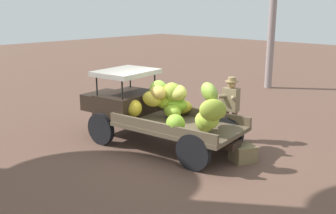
{
  "coord_description": "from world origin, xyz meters",
  "views": [
    {
      "loc": [
        -6.2,
        6.79,
        3.46
      ],
      "look_at": [
        0.19,
        0.09,
        1.06
      ],
      "focal_mm": 41.61,
      "sensor_mm": 36.0,
      "label": 1
    }
  ],
  "objects": [
    {
      "name": "ground_plane",
      "position": [
        0.0,
        0.0,
        0.0
      ],
      "size": [
        60.0,
        60.0,
        0.0
      ],
      "primitive_type": "plane",
      "color": "brown"
    },
    {
      "name": "truck",
      "position": [
        0.59,
        0.11,
        0.95
      ],
      "size": [
        4.6,
        2.23,
        1.85
      ],
      "rotation": [
        0.0,
        0.0,
        0.13
      ],
      "color": "black",
      "rests_on": "ground"
    },
    {
      "name": "farmer",
      "position": [
        -0.61,
        -1.43,
        0.97
      ],
      "size": [
        0.52,
        0.47,
        1.71
      ],
      "rotation": [
        0.0,
        0.0,
        1.66
      ],
      "color": "#936349",
      "rests_on": "ground"
    },
    {
      "name": "wooden_crate",
      "position": [
        -1.65,
        -0.48,
        0.19
      ],
      "size": [
        0.62,
        0.65,
        0.37
      ],
      "primitive_type": "cube",
      "rotation": [
        0.0,
        0.0,
        1.18
      ],
      "color": "olive",
      "rests_on": "ground"
    }
  ]
}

